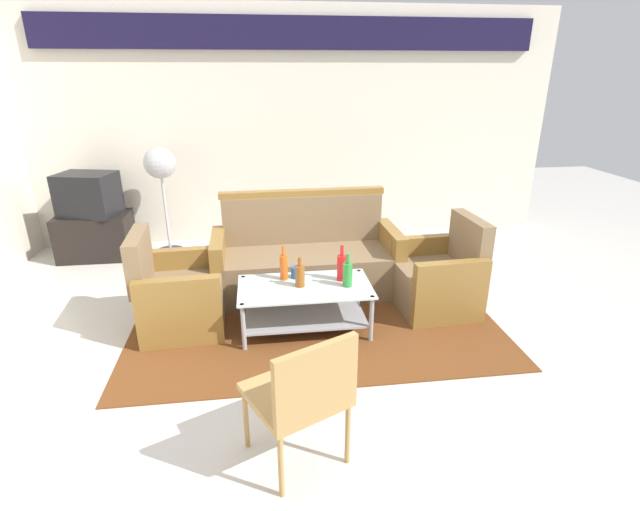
{
  "coord_description": "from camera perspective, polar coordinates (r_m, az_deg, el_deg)",
  "views": [
    {
      "loc": [
        -0.5,
        -3.0,
        2.08
      ],
      "look_at": [
        -0.02,
        0.6,
        0.65
      ],
      "focal_mm": 26.61,
      "sensor_mm": 36.0,
      "label": 1
    }
  ],
  "objects": [
    {
      "name": "tv_stand",
      "position": [
        6.15,
        -25.37,
        2.13
      ],
      "size": [
        0.8,
        0.5,
        0.52
      ],
      "primitive_type": "cube",
      "color": "black",
      "rests_on": "ground"
    },
    {
      "name": "pedestal_fan",
      "position": [
        5.8,
        -18.62,
        9.79
      ],
      "size": [
        0.36,
        0.36,
        1.27
      ],
      "color": "#2D2D33",
      "rests_on": "ground"
    },
    {
      "name": "bottle_red",
      "position": [
        3.99,
        2.62,
        -1.39
      ],
      "size": [
        0.08,
        0.08,
        0.31
      ],
      "color": "red",
      "rests_on": "coffee_table"
    },
    {
      "name": "rug",
      "position": [
        4.26,
        -0.68,
        -7.62
      ],
      "size": [
        3.14,
        2.02,
        0.01
      ],
      "primitive_type": "cube",
      "color": "brown",
      "rests_on": "ground"
    },
    {
      "name": "bottle_green",
      "position": [
        3.89,
        3.34,
        -2.22
      ],
      "size": [
        0.08,
        0.08,
        0.29
      ],
      "color": "#2D8C38",
      "rests_on": "coffee_table"
    },
    {
      "name": "armchair_left",
      "position": [
        4.21,
        -16.65,
        -4.69
      ],
      "size": [
        0.74,
        0.79,
        0.85
      ],
      "rotation": [
        0.0,
        0.0,
        -1.52
      ],
      "color": "#7F6647",
      "rests_on": "rug"
    },
    {
      "name": "television",
      "position": [
        6.02,
        -26.11,
        6.63
      ],
      "size": [
        0.69,
        0.57,
        0.48
      ],
      "rotation": [
        0.0,
        0.0,
        2.9
      ],
      "color": "black",
      "rests_on": "tv_stand"
    },
    {
      "name": "armchair_right",
      "position": [
        4.49,
        13.99,
        -2.74
      ],
      "size": [
        0.74,
        0.8,
        0.85
      ],
      "rotation": [
        0.0,
        0.0,
        1.63
      ],
      "color": "#7F6647",
      "rests_on": "rug"
    },
    {
      "name": "bottle_orange",
      "position": [
        4.02,
        -4.38,
        -1.34
      ],
      "size": [
        0.07,
        0.07,
        0.31
      ],
      "color": "#D85919",
      "rests_on": "coffee_table"
    },
    {
      "name": "cup",
      "position": [
        4.06,
        -2.94,
        -2.03
      ],
      "size": [
        0.08,
        0.08,
        0.1
      ],
      "primitive_type": "cylinder",
      "color": "#2659A5",
      "rests_on": "coffee_table"
    },
    {
      "name": "wicker_chair",
      "position": [
        2.6,
        -2.0,
        -16.04
      ],
      "size": [
        0.64,
        0.64,
        0.84
      ],
      "rotation": [
        0.0,
        0.0,
        0.44
      ],
      "color": "#AD844C",
      "rests_on": "ground"
    },
    {
      "name": "bottle_brown",
      "position": [
        3.89,
        -2.43,
        -2.4
      ],
      "size": [
        0.08,
        0.08,
        0.26
      ],
      "color": "brown",
      "rests_on": "coffee_table"
    },
    {
      "name": "couch",
      "position": [
        4.68,
        -1.65,
        -0.66
      ],
      "size": [
        1.81,
        0.77,
        0.96
      ],
      "rotation": [
        0.0,
        0.0,
        3.16
      ],
      "color": "#7F6647",
      "rests_on": "rug"
    },
    {
      "name": "coffee_table",
      "position": [
        3.99,
        -1.81,
        -5.49
      ],
      "size": [
        1.1,
        0.6,
        0.4
      ],
      "color": "silver",
      "rests_on": "rug"
    },
    {
      "name": "wall_back",
      "position": [
        6.1,
        -2.99,
        15.77
      ],
      "size": [
        6.52,
        0.19,
        2.8
      ],
      "color": "silver",
      "rests_on": "ground"
    },
    {
      "name": "ground_plane",
      "position": [
        3.68,
        1.55,
        -12.89
      ],
      "size": [
        14.0,
        14.0,
        0.0
      ],
      "primitive_type": "plane",
      "color": "beige"
    }
  ]
}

